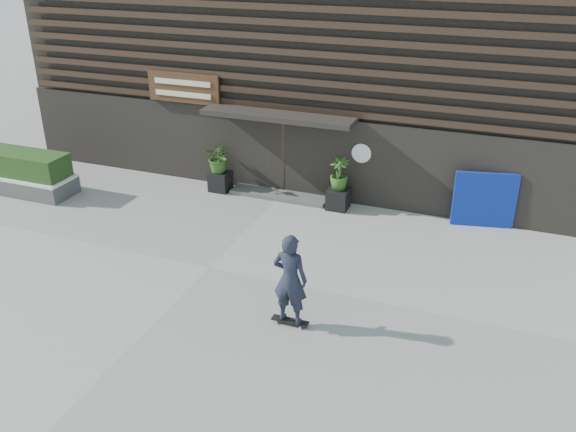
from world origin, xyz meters
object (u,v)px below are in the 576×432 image
at_px(planter_pot_right, 338,199).
at_px(raised_bed, 21,183).
at_px(planter_pot_left, 220,181).
at_px(blue_tarp, 484,200).
at_px(skateboarder, 290,279).

relative_size(planter_pot_right, raised_bed, 0.17).
xyz_separation_m(planter_pot_left, blue_tarp, (7.79, 0.30, 0.47)).
distance_m(planter_pot_right, raised_bed, 9.80).
bearing_deg(skateboarder, planter_pot_right, 97.23).
height_order(blue_tarp, skateboarder, skateboarder).
bearing_deg(skateboarder, raised_bed, 160.65).
height_order(planter_pot_left, blue_tarp, blue_tarp).
xyz_separation_m(planter_pot_left, planter_pot_right, (3.80, 0.00, 0.00)).
bearing_deg(raised_bed, skateboarder, -19.35).
distance_m(planter_pot_left, raised_bed, 6.16).
bearing_deg(planter_pot_left, skateboarder, -52.17).
relative_size(planter_pot_left, raised_bed, 0.17).
bearing_deg(planter_pot_left, raised_bed, -158.69).
relative_size(planter_pot_left, planter_pot_right, 1.00).
height_order(planter_pot_right, skateboarder, skateboarder).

